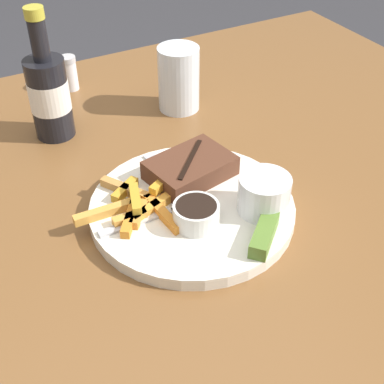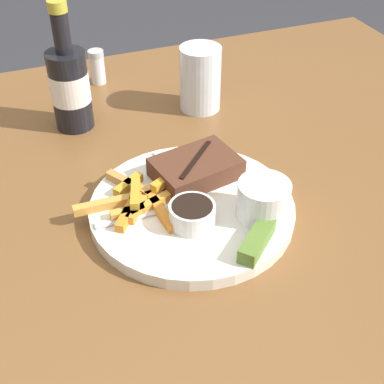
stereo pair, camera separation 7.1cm
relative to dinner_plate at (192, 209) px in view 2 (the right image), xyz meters
The scene contains 12 objects.
dining_table 0.09m from the dinner_plate, ahead, with size 1.26×1.07×0.73m.
dinner_plate is the anchor object (origin of this frame).
steak_portion 0.07m from the dinner_plate, 63.56° to the left, with size 0.13×0.10×0.03m.
fries_pile 0.08m from the dinner_plate, 160.19° to the left, with size 0.15×0.15×0.02m.
coleslaw_cup 0.10m from the dinner_plate, 35.44° to the right, with size 0.07×0.07×0.05m.
dipping_sauce_cup 0.05m from the dinner_plate, 111.04° to the right, with size 0.06×0.06×0.03m.
pickle_spear 0.12m from the dinner_plate, 66.95° to the right, with size 0.07×0.07×0.02m.
fork_utensil 0.07m from the dinner_plate, behind, with size 0.13×0.01×0.00m.
knife_utensil 0.03m from the dinner_plate, 82.95° to the left, with size 0.03×0.17×0.01m.
beer_bottle 0.31m from the dinner_plate, 109.45° to the left, with size 0.06×0.06×0.21m.
drinking_glass 0.29m from the dinner_plate, 65.85° to the left, with size 0.07×0.07×0.11m.
salt_shaker 0.43m from the dinner_plate, 93.64° to the left, with size 0.03×0.03×0.07m.
Camera 2 is at (-0.20, -0.51, 1.22)m, focal length 50.00 mm.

